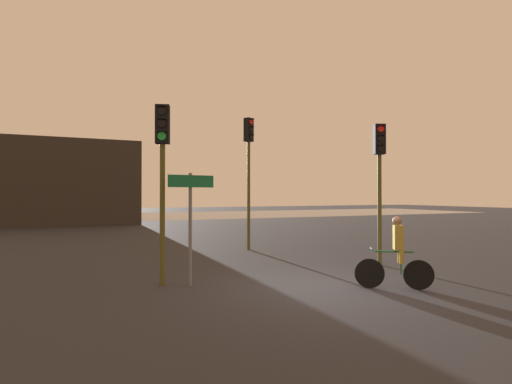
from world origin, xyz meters
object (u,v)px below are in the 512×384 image
object	(u,v)px
traffic_light_near_right	(380,167)
distant_building	(23,182)
traffic_light_center	(249,159)
traffic_light_near_left	(162,159)
direction_sign_post	(191,212)
cyclist	(397,252)

from	to	relation	value
traffic_light_near_right	distant_building	bearing A→B (deg)	-39.48
traffic_light_center	traffic_light_near_left	xyz separation A→B (m)	(-4.17, -4.75, -0.55)
traffic_light_near_left	direction_sign_post	size ratio (longest dim) A/B	1.61
traffic_light_near_left	direction_sign_post	distance (m)	1.40
traffic_light_near_left	traffic_light_near_right	xyz separation A→B (m)	(6.44, 0.06, 0.02)
traffic_light_center	cyclist	distance (m)	7.71
distant_building	direction_sign_post	bearing A→B (deg)	-75.01
direction_sign_post	traffic_light_near_left	bearing A→B (deg)	-36.88
traffic_light_near_right	direction_sign_post	xyz separation A→B (m)	(-5.86, -0.40, -1.24)
cyclist	distant_building	bearing A→B (deg)	55.84
traffic_light_near_left	traffic_light_center	bearing A→B (deg)	-113.01
traffic_light_center	direction_sign_post	bearing A→B (deg)	32.11
direction_sign_post	traffic_light_near_right	bearing A→B (deg)	177.42
direction_sign_post	cyclist	world-z (taller)	direction_sign_post
distant_building	traffic_light_near_right	world-z (taller)	distant_building
distant_building	traffic_light_center	size ratio (longest dim) A/B	2.97
distant_building	cyclist	distance (m)	26.11
traffic_light_near_right	cyclist	world-z (taller)	traffic_light_near_right
traffic_light_near_right	direction_sign_post	bearing A→B (deg)	25.83
traffic_light_near_right	cyclist	size ratio (longest dim) A/B	2.60
direction_sign_post	cyclist	distance (m)	4.73
traffic_light_center	traffic_light_near_right	bearing A→B (deg)	93.21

